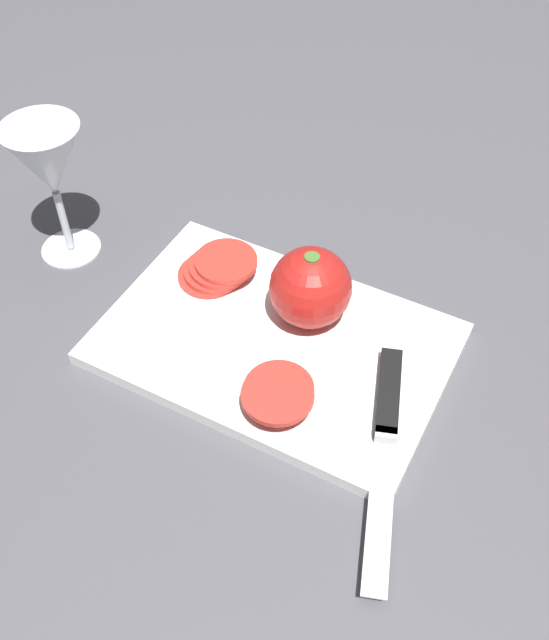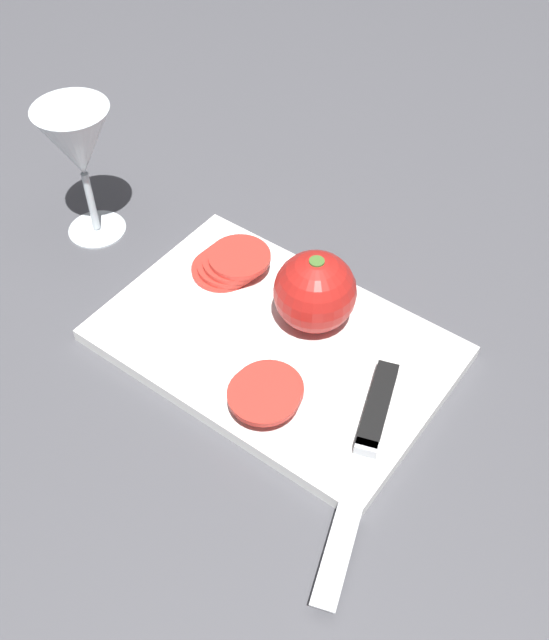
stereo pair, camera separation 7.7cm
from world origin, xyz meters
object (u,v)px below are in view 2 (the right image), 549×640
wine_glass (78,147)px  tomato_slice_stack_near (266,392)px  whole_tomato (315,292)px  tomato_slice_stack_far (231,263)px  knife (372,427)px

wine_glass → tomato_slice_stack_near: (-0.33, 0.09, -0.10)m
whole_tomato → tomato_slice_stack_near: 0.12m
tomato_slice_stack_near → tomato_slice_stack_far: (0.14, -0.12, 0.00)m
wine_glass → knife: size_ratio=0.69×
knife → tomato_slice_stack_near: 0.11m
knife → tomato_slice_stack_far: tomato_slice_stack_far is taller
wine_glass → tomato_slice_stack_far: wine_glass is taller
knife → tomato_slice_stack_far: 0.26m
tomato_slice_stack_far → tomato_slice_stack_near: bearing=139.4°
whole_tomato → tomato_slice_stack_near: whole_tomato is taller
tomato_slice_stack_far → whole_tomato: bearing=176.9°
tomato_slice_stack_near → tomato_slice_stack_far: same height
wine_glass → tomato_slice_stack_far: size_ratio=1.98×
whole_tomato → knife: size_ratio=0.35×
tomato_slice_stack_near → tomato_slice_stack_far: bearing=-40.6°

